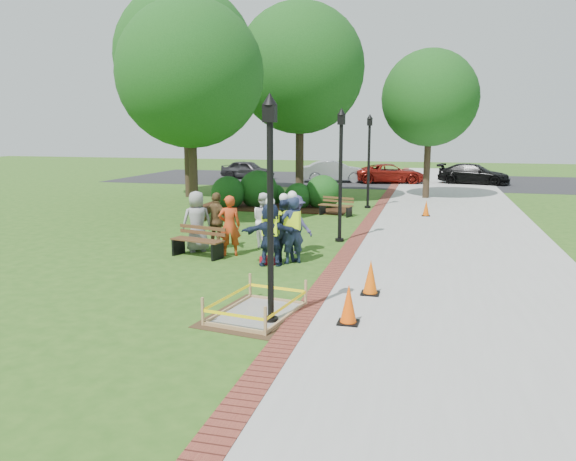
% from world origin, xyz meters
% --- Properties ---
extents(ground, '(100.00, 100.00, 0.00)m').
position_xyz_m(ground, '(0.00, 0.00, 0.00)').
color(ground, '#285116').
rests_on(ground, ground).
extents(sidewalk, '(6.00, 60.00, 0.02)m').
position_xyz_m(sidewalk, '(5.00, 10.00, 0.01)').
color(sidewalk, '#9E9E99').
rests_on(sidewalk, ground).
extents(brick_edging, '(0.50, 60.00, 0.03)m').
position_xyz_m(brick_edging, '(1.75, 10.00, 0.01)').
color(brick_edging, maroon).
rests_on(brick_edging, ground).
extents(mulch_bed, '(7.00, 3.00, 0.05)m').
position_xyz_m(mulch_bed, '(-3.00, 12.00, 0.02)').
color(mulch_bed, '#381E0F').
rests_on(mulch_bed, ground).
extents(parking_lot, '(36.00, 12.00, 0.01)m').
position_xyz_m(parking_lot, '(0.00, 27.00, 0.00)').
color(parking_lot, black).
rests_on(parking_lot, ground).
extents(wet_concrete_pad, '(2.05, 2.55, 0.55)m').
position_xyz_m(wet_concrete_pad, '(0.87, -2.66, 0.23)').
color(wet_concrete_pad, '#47331E').
rests_on(wet_concrete_pad, ground).
extents(bench_near, '(1.68, 0.89, 0.86)m').
position_xyz_m(bench_near, '(-2.32, 1.78, 0.28)').
color(bench_near, '#51341C').
rests_on(bench_near, ground).
extents(bench_far, '(1.51, 0.87, 0.78)m').
position_xyz_m(bench_far, '(0.22, 10.31, 0.25)').
color(bench_far, brown).
rests_on(bench_far, ground).
extents(cone_front, '(0.39, 0.39, 0.78)m').
position_xyz_m(cone_front, '(2.69, -2.73, 0.37)').
color(cone_front, black).
rests_on(cone_front, ground).
extents(cone_back, '(0.40, 0.40, 0.79)m').
position_xyz_m(cone_back, '(2.88, -0.72, 0.38)').
color(cone_back, black).
rests_on(cone_back, ground).
extents(cone_far, '(0.34, 0.34, 0.67)m').
position_xyz_m(cone_far, '(3.90, 11.10, 0.32)').
color(cone_far, black).
rests_on(cone_far, ground).
extents(toolbox, '(0.47, 0.34, 0.21)m').
position_xyz_m(toolbox, '(-0.11, 1.43, 0.11)').
color(toolbox, '#A10C19').
rests_on(toolbox, ground).
extents(lamp_near, '(0.28, 0.28, 4.26)m').
position_xyz_m(lamp_near, '(1.25, -3.00, 2.48)').
color(lamp_near, black).
rests_on(lamp_near, ground).
extents(lamp_mid, '(0.28, 0.28, 4.26)m').
position_xyz_m(lamp_mid, '(1.25, 5.00, 2.48)').
color(lamp_mid, black).
rests_on(lamp_mid, ground).
extents(lamp_far, '(0.28, 0.28, 4.26)m').
position_xyz_m(lamp_far, '(1.25, 13.00, 2.48)').
color(lamp_far, black).
rests_on(lamp_far, ground).
extents(tree_left, '(5.53, 5.53, 8.40)m').
position_xyz_m(tree_left, '(-4.87, 7.35, 5.63)').
color(tree_left, '#3D2D1E').
rests_on(tree_left, ground).
extents(tree_back, '(6.26, 6.26, 9.60)m').
position_xyz_m(tree_back, '(-2.35, 14.54, 6.45)').
color(tree_back, '#3D2D1E').
rests_on(tree_back, ground).
extents(tree_right, '(4.92, 4.92, 7.60)m').
position_xyz_m(tree_right, '(3.78, 17.47, 5.13)').
color(tree_right, '#3D2D1E').
rests_on(tree_right, ground).
extents(tree_far, '(7.18, 7.18, 10.84)m').
position_xyz_m(tree_far, '(-8.53, 14.93, 7.24)').
color(tree_far, '#3D2D1E').
rests_on(tree_far, ground).
extents(shrub_a, '(1.58, 1.58, 1.58)m').
position_xyz_m(shrub_a, '(-5.04, 11.53, 0.00)').
color(shrub_a, '#134012').
rests_on(shrub_a, ground).
extents(shrub_b, '(1.83, 1.83, 1.83)m').
position_xyz_m(shrub_b, '(-3.82, 12.33, 0.00)').
color(shrub_b, '#134012').
rests_on(shrub_b, ground).
extents(shrub_c, '(1.25, 1.25, 1.25)m').
position_xyz_m(shrub_c, '(-1.86, 12.18, 0.00)').
color(shrub_c, '#134012').
rests_on(shrub_c, ground).
extents(shrub_d, '(1.63, 1.63, 1.63)m').
position_xyz_m(shrub_d, '(-0.80, 12.64, 0.00)').
color(shrub_d, '#134012').
rests_on(shrub_d, ground).
extents(shrub_e, '(1.03, 1.03, 1.03)m').
position_xyz_m(shrub_e, '(-3.32, 13.36, 0.00)').
color(shrub_e, '#134012').
rests_on(shrub_e, ground).
extents(casual_person_a, '(0.69, 0.64, 1.81)m').
position_xyz_m(casual_person_a, '(-2.63, 2.47, 0.91)').
color(casual_person_a, gray).
rests_on(casual_person_a, ground).
extents(casual_person_b, '(0.66, 0.54, 1.75)m').
position_xyz_m(casual_person_b, '(-1.48, 2.16, 0.88)').
color(casual_person_b, '#C03B16').
rests_on(casual_person_b, ground).
extents(casual_person_c, '(0.64, 0.63, 1.71)m').
position_xyz_m(casual_person_c, '(-0.82, 3.40, 0.86)').
color(casual_person_c, white).
rests_on(casual_person_c, ground).
extents(casual_person_d, '(0.65, 0.55, 1.73)m').
position_xyz_m(casual_person_d, '(-2.18, 2.93, 0.87)').
color(casual_person_d, brown).
rests_on(casual_person_d, ground).
extents(casual_person_e, '(0.63, 0.51, 1.72)m').
position_xyz_m(casual_person_e, '(0.25, 2.97, 0.86)').
color(casual_person_e, '#3B3964').
rests_on(casual_person_e, ground).
extents(hivis_worker_a, '(0.61, 0.47, 1.85)m').
position_xyz_m(hivis_worker_a, '(-0.01, 1.31, 0.92)').
color(hivis_worker_a, '#192B41').
rests_on(hivis_worker_a, ground).
extents(hivis_worker_b, '(0.70, 0.65, 1.99)m').
position_xyz_m(hivis_worker_b, '(0.49, 1.70, 0.98)').
color(hivis_worker_b, '#1A2545').
rests_on(hivis_worker_b, ground).
extents(hivis_worker_c, '(0.58, 0.40, 1.89)m').
position_xyz_m(hivis_worker_c, '(0.19, 1.95, 0.94)').
color(hivis_worker_c, '#1A2446').
rests_on(hivis_worker_c, ground).
extents(parked_car_a, '(2.58, 4.67, 1.44)m').
position_xyz_m(parked_car_a, '(-8.91, 25.93, 0.00)').
color(parked_car_a, '#2B2B2E').
rests_on(parked_car_a, ground).
extents(parked_car_b, '(3.20, 5.24, 1.59)m').
position_xyz_m(parked_car_b, '(-2.37, 24.96, 0.00)').
color(parked_car_b, '#A8A8AD').
rests_on(parked_car_b, ground).
extents(parked_car_c, '(2.60, 4.53, 1.39)m').
position_xyz_m(parked_car_c, '(1.38, 25.33, 0.00)').
color(parked_car_c, maroon).
rests_on(parked_car_c, ground).
extents(parked_car_d, '(2.87, 4.74, 1.44)m').
position_xyz_m(parked_car_d, '(6.70, 25.93, 0.00)').
color(parked_car_d, black).
rests_on(parked_car_d, ground).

